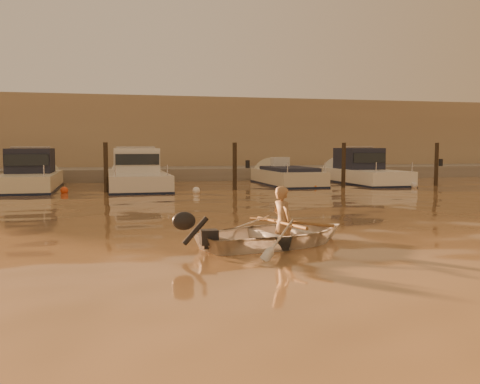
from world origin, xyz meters
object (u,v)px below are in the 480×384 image
object	(u,v)px
moored_boat_1	(29,175)
moored_boat_4	(364,171)
moored_boat_2	(137,174)
moored_boat_3	(287,180)
person	(283,223)
waterfront_building	(192,138)
dinghy	(278,234)

from	to	relation	value
moored_boat_1	moored_boat_4	distance (m)	15.60
moored_boat_4	moored_boat_2	bearing A→B (deg)	180.00
moored_boat_2	moored_boat_3	xyz separation A→B (m)	(7.07, 0.00, -0.40)
person	moored_boat_3	size ratio (longest dim) A/B	0.23
moored_boat_3	waterfront_building	distance (m)	11.58
moored_boat_3	moored_boat_4	bearing A→B (deg)	0.00
moored_boat_3	waterfront_building	size ratio (longest dim) A/B	0.13
dinghy	moored_boat_2	world-z (taller)	moored_boat_2
moored_boat_1	moored_boat_2	xyz separation A→B (m)	(4.52, 0.00, 0.00)
waterfront_building	moored_boat_2	bearing A→B (deg)	-110.77
moored_boat_2	moored_boat_3	distance (m)	7.08
moored_boat_4	dinghy	bearing A→B (deg)	-122.15
dinghy	moored_boat_4	size ratio (longest dim) A/B	0.46
moored_boat_2	moored_boat_4	xyz separation A→B (m)	(11.09, 0.00, 0.00)
person	moored_boat_2	distance (m)	14.80
moored_boat_1	moored_boat_3	xyz separation A→B (m)	(11.58, 0.00, -0.40)
moored_boat_2	moored_boat_3	size ratio (longest dim) A/B	1.33
person	waterfront_building	distance (m)	25.85
moored_boat_1	moored_boat_3	distance (m)	11.59
moored_boat_1	waterfront_building	distance (m)	14.13
moored_boat_2	waterfront_building	bearing A→B (deg)	69.23
moored_boat_2	waterfront_building	world-z (taller)	waterfront_building
moored_boat_3	person	bearing A→B (deg)	-109.25
dinghy	person	bearing A→B (deg)	-90.00
moored_boat_2	waterfront_building	distance (m)	11.90
person	dinghy	bearing A→B (deg)	90.00
moored_boat_1	dinghy	bearing A→B (deg)	-66.60
person	moored_boat_3	bearing A→B (deg)	-36.67
moored_boat_1	moored_boat_3	world-z (taller)	moored_boat_1
dinghy	moored_boat_1	size ratio (longest dim) A/B	0.46
moored_boat_2	moored_boat_4	bearing A→B (deg)	0.00
moored_boat_2	dinghy	bearing A→B (deg)	-82.85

